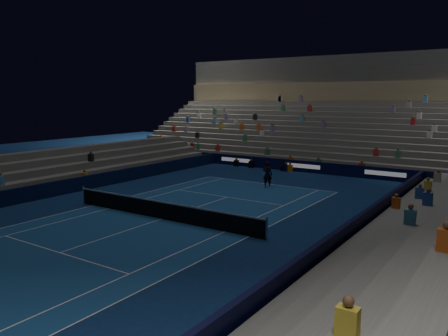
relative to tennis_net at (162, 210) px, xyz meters
name	(u,v)px	position (x,y,z in m)	size (l,w,h in m)	color
ground	(162,219)	(0.00, 0.00, -0.50)	(90.00, 90.00, 0.00)	#0D244F
court_surface	(162,219)	(0.00, 0.00, -0.50)	(10.97, 23.77, 0.01)	navy
sponsor_barrier_far	(303,166)	(0.00, 18.50, 0.00)	(44.00, 0.25, 1.00)	black
sponsor_barrier_east	(336,242)	(9.70, 0.00, 0.00)	(0.25, 37.00, 1.00)	black
sponsor_barrier_west	(51,189)	(-9.70, 0.00, 0.00)	(0.25, 37.00, 1.00)	black
grandstand_main	(341,128)	(0.00, 27.90, 2.87)	(44.00, 15.20, 11.20)	#63625E
grandstand_east	(427,248)	(13.17, 0.00, 0.41)	(5.00, 37.00, 2.50)	slate
grandstand_west	(20,178)	(-13.17, 0.00, 0.41)	(5.00, 37.00, 2.50)	#62615D
tennis_net	(162,210)	(0.00, 0.00, 0.00)	(12.90, 0.10, 1.10)	#B2B2B7
tennis_player	(267,174)	(0.62, 10.74, 0.46)	(0.71, 0.46, 1.94)	black
broadcast_camera	(283,168)	(-1.75, 18.05, -0.21)	(0.60, 0.96, 0.57)	black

